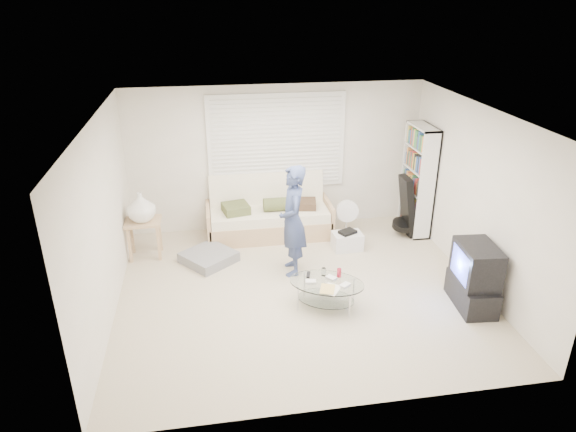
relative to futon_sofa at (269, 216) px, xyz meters
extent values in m
plane|color=tan|center=(0.19, -1.87, -0.34)|extent=(5.00, 5.00, 0.00)
cube|color=beige|center=(0.19, 0.38, 0.91)|extent=(5.00, 0.02, 2.50)
cube|color=beige|center=(0.19, -4.12, 0.91)|extent=(5.00, 0.02, 2.50)
cube|color=beige|center=(-2.31, -1.87, 0.91)|extent=(0.02, 4.50, 2.50)
cube|color=beige|center=(2.69, -1.87, 0.91)|extent=(0.02, 4.50, 2.50)
cube|color=white|center=(0.19, -1.87, 2.16)|extent=(5.00, 4.50, 0.02)
cube|color=white|center=(0.19, 0.35, 1.21)|extent=(2.32, 0.06, 1.62)
cube|color=black|center=(0.19, 0.33, 1.21)|extent=(2.20, 0.01, 1.50)
cube|color=silver|center=(0.19, 0.31, 1.21)|extent=(2.16, 0.04, 1.50)
cube|color=silver|center=(0.19, 0.33, 1.21)|extent=(2.32, 0.08, 1.62)
cube|color=tan|center=(0.00, -0.04, -0.17)|extent=(2.05, 0.82, 0.33)
cube|color=#F4EECC|center=(0.00, -0.06, 0.07)|extent=(1.96, 0.76, 0.16)
cube|color=#F4EECC|center=(0.00, 0.28, 0.38)|extent=(1.96, 0.23, 0.63)
cube|color=tan|center=(-1.02, -0.04, -0.05)|extent=(0.06, 0.82, 0.57)
cube|color=tan|center=(1.02, -0.04, -0.05)|extent=(0.06, 0.82, 0.57)
cube|color=#44512C|center=(-0.56, -0.09, 0.22)|extent=(0.49, 0.49, 0.14)
cylinder|color=#44512C|center=(0.15, -0.12, 0.27)|extent=(0.51, 0.23, 0.23)
cube|color=#403120|center=(0.61, -0.06, 0.21)|extent=(0.43, 0.43, 0.12)
cube|color=slate|center=(-1.06, -0.82, -0.26)|extent=(0.97, 0.97, 0.16)
cube|color=tan|center=(-2.03, -0.47, 0.26)|extent=(0.55, 0.44, 0.04)
cube|color=tan|center=(-2.25, -0.64, -0.04)|extent=(0.04, 0.04, 0.59)
cube|color=tan|center=(-1.81, -0.64, -0.04)|extent=(0.04, 0.04, 0.59)
cube|color=tan|center=(-2.25, -0.31, -0.04)|extent=(0.04, 0.04, 0.59)
cube|color=tan|center=(-1.81, -0.31, -0.04)|extent=(0.04, 0.04, 0.59)
imported|color=white|center=(-2.03, -0.47, 0.51)|extent=(0.44, 0.44, 0.46)
cube|color=white|center=(2.52, -0.25, 0.60)|extent=(0.30, 0.79, 1.87)
cube|color=black|center=(2.31, -0.42, 0.21)|extent=(0.28, 0.38, 1.05)
cylinder|color=black|center=(2.27, -0.42, -0.14)|extent=(0.38, 0.39, 0.16)
cylinder|color=white|center=(1.31, -0.22, -0.32)|extent=(0.26, 0.26, 0.03)
cylinder|color=white|center=(1.31, -0.22, -0.16)|extent=(0.04, 0.04, 0.33)
cylinder|color=white|center=(1.31, -0.22, 0.11)|extent=(0.39, 0.14, 0.39)
cylinder|color=white|center=(1.31, -0.22, 0.11)|extent=(0.10, 0.06, 0.10)
cube|color=white|center=(1.19, -0.75, -0.20)|extent=(0.48, 0.35, 0.28)
cube|color=black|center=(1.19, -0.75, -0.03)|extent=(0.32, 0.29, 0.05)
cube|color=black|center=(2.39, -2.60, -0.16)|extent=(0.50, 0.85, 0.36)
cube|color=black|center=(2.39, -2.60, 0.29)|extent=(0.51, 0.72, 0.53)
cube|color=#5968F8|center=(2.18, -2.58, 0.29)|extent=(0.06, 0.52, 0.40)
ellipsoid|color=silver|center=(0.47, -2.31, 0.02)|extent=(1.16, 0.98, 0.02)
ellipsoid|color=silver|center=(0.47, -2.31, -0.23)|extent=(0.89, 0.75, 0.01)
cylinder|color=silver|center=(0.07, -2.35, -0.17)|extent=(0.03, 0.03, 0.34)
cylinder|color=silver|center=(0.70, -2.63, -0.17)|extent=(0.03, 0.03, 0.34)
cylinder|color=silver|center=(0.23, -1.99, -0.17)|extent=(0.03, 0.03, 0.34)
cylinder|color=silver|center=(0.86, -2.26, -0.17)|extent=(0.03, 0.03, 0.34)
cube|color=white|center=(0.26, -2.29, 0.05)|extent=(0.15, 0.11, 0.04)
cube|color=white|center=(0.54, -2.24, 0.05)|extent=(0.15, 0.16, 0.04)
cube|color=white|center=(0.68, -2.45, 0.05)|extent=(0.16, 0.15, 0.04)
cylinder|color=silver|center=(0.47, -2.13, 0.09)|extent=(0.06, 0.06, 0.11)
cylinder|color=#D22844|center=(0.66, -2.20, 0.09)|extent=(0.06, 0.06, 0.12)
cube|color=black|center=(0.26, -2.10, 0.04)|extent=(0.08, 0.16, 0.02)
cube|color=white|center=(0.48, -2.49, 0.04)|extent=(0.32, 0.33, 0.01)
cube|color=tan|center=(0.44, -2.49, 0.04)|extent=(0.25, 0.29, 0.01)
imported|color=#314362|center=(0.18, -1.32, 0.49)|extent=(0.42, 0.62, 1.66)
camera|label=1|loc=(-0.98, -7.96, 3.57)|focal=32.00mm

